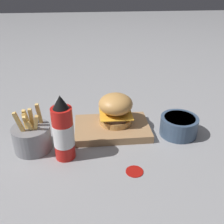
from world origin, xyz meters
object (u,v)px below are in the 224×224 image
at_px(serving_board, 112,128).
at_px(spoon, 61,104).
at_px(side_bowl, 179,125).
at_px(ketchup_bottle, 63,131).
at_px(fries_basket, 32,137).
at_px(burger, 116,109).

bearing_deg(serving_board, spoon, 131.22).
height_order(side_bowl, spoon, side_bowl).
relative_size(ketchup_bottle, fries_basket, 1.38).
height_order(serving_board, burger, burger).
relative_size(burger, fries_basket, 0.79).
xyz_separation_m(serving_board, ketchup_bottle, (-0.15, -0.13, 0.08)).
xyz_separation_m(serving_board, fries_basket, (-0.26, -0.08, 0.03)).
height_order(burger, spoon, burger).
bearing_deg(side_bowl, ketchup_bottle, -166.94).
bearing_deg(spoon, serving_board, -151.84).
relative_size(serving_board, fries_basket, 1.73).
distance_m(ketchup_bottle, side_bowl, 0.39).
bearing_deg(fries_basket, burger, 19.19).
relative_size(serving_board, side_bowl, 2.02).
bearing_deg(ketchup_bottle, serving_board, 39.86).
bearing_deg(spoon, burger, -147.58).
height_order(burger, side_bowl, burger).
bearing_deg(serving_board, fries_basket, -163.20).
relative_size(ketchup_bottle, side_bowl, 1.62).
bearing_deg(burger, ketchup_bottle, -139.17).
relative_size(burger, spoon, 0.62).
distance_m(side_bowl, spoon, 0.49).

